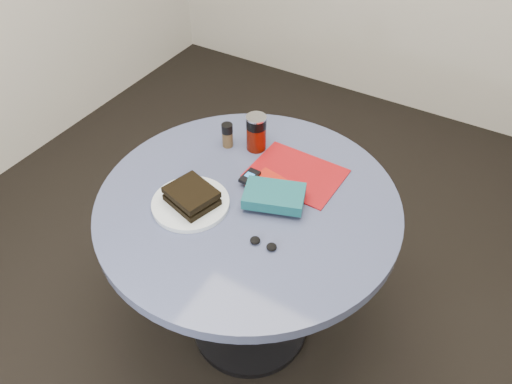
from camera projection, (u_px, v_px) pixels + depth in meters
The scene contains 11 objects.
ground at pixel (250, 326), 2.14m from camera, with size 4.00×4.00×0.00m, color black.
table at pixel (249, 234), 1.74m from camera, with size 1.00×1.00×0.75m.
plate at pixel (191, 203), 1.61m from camera, with size 0.25×0.25×0.02m, color white.
sandwich at pixel (192, 196), 1.58m from camera, with size 0.18×0.16×0.05m.
soda_can at pixel (256, 133), 1.79m from camera, with size 0.10×0.10×0.14m.
pepper_grinder at pixel (227, 135), 1.81m from camera, with size 0.05×0.05×0.09m.
magazine at pixel (296, 174), 1.72m from camera, with size 0.31×0.23×0.01m, color maroon.
red_book at pixel (273, 187), 1.66m from camera, with size 0.16×0.11×0.01m, color #AD190D.
novel at pixel (274, 196), 1.59m from camera, with size 0.19×0.12×0.04m, color #114B53.
mp3_player at pixel (250, 177), 1.68m from camera, with size 0.05×0.08×0.01m.
headphones at pixel (263, 244), 1.48m from camera, with size 0.09×0.04×0.02m.
Camera 1 is at (0.62, -1.00, 1.88)m, focal length 35.00 mm.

